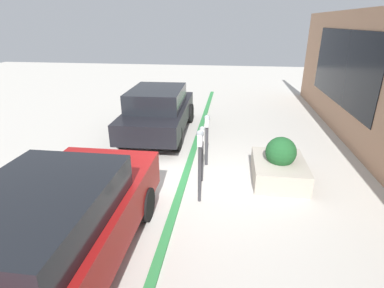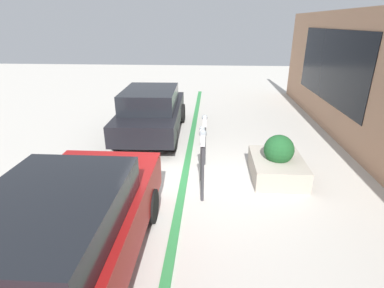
{
  "view_description": "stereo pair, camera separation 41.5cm",
  "coord_description": "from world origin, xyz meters",
  "px_view_note": "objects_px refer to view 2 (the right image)",
  "views": [
    {
      "loc": [
        -6.09,
        -0.91,
        3.43
      ],
      "look_at": [
        0.0,
        -0.1,
        0.92
      ],
      "focal_mm": 28.0,
      "sensor_mm": 36.0,
      "label": 1
    },
    {
      "loc": [
        -6.13,
        -0.5,
        3.43
      ],
      "look_at": [
        0.0,
        -0.1,
        0.92
      ],
      "focal_mm": 28.0,
      "sensor_mm": 36.0,
      "label": 2
    }
  ],
  "objects_px": {
    "parking_meter_second": "(202,146)",
    "parked_car_front": "(59,238)",
    "parked_car_middle": "(151,111)",
    "planter_box": "(277,163)",
    "parking_meter_nearest": "(203,154)",
    "parking_meter_middle": "(204,134)"
  },
  "relations": [
    {
      "from": "parking_meter_second",
      "to": "parked_car_front",
      "type": "xyz_separation_m",
      "value": [
        -3.08,
        1.79,
        -0.07
      ]
    },
    {
      "from": "parked_car_front",
      "to": "parked_car_middle",
      "type": "distance_m",
      "value": 6.05
    },
    {
      "from": "planter_box",
      "to": "parking_meter_second",
      "type": "bearing_deg",
      "value": 99.65
    },
    {
      "from": "parking_meter_second",
      "to": "parked_car_front",
      "type": "relative_size",
      "value": 0.29
    },
    {
      "from": "parked_car_front",
      "to": "parked_car_middle",
      "type": "height_order",
      "value": "parked_car_middle"
    },
    {
      "from": "parking_meter_second",
      "to": "planter_box",
      "type": "bearing_deg",
      "value": -80.35
    },
    {
      "from": "parking_meter_nearest",
      "to": "parked_car_middle",
      "type": "distance_m",
      "value": 4.21
    },
    {
      "from": "parking_meter_second",
      "to": "parked_car_middle",
      "type": "xyz_separation_m",
      "value": [
        2.97,
        1.71,
        -0.06
      ]
    },
    {
      "from": "planter_box",
      "to": "parked_car_middle",
      "type": "distance_m",
      "value": 4.4
    },
    {
      "from": "parked_car_middle",
      "to": "planter_box",
      "type": "bearing_deg",
      "value": -129.21
    },
    {
      "from": "parking_meter_middle",
      "to": "parked_car_front",
      "type": "distance_m",
      "value": 4.33
    },
    {
      "from": "planter_box",
      "to": "parked_car_front",
      "type": "distance_m",
      "value": 4.92
    },
    {
      "from": "planter_box",
      "to": "parked_car_middle",
      "type": "xyz_separation_m",
      "value": [
        2.67,
        3.48,
        0.43
      ]
    },
    {
      "from": "parking_meter_second",
      "to": "parked_car_middle",
      "type": "bearing_deg",
      "value": 29.95
    },
    {
      "from": "parked_car_front",
      "to": "parking_meter_second",
      "type": "bearing_deg",
      "value": -29.93
    },
    {
      "from": "parking_meter_nearest",
      "to": "parking_meter_second",
      "type": "distance_m",
      "value": 0.88
    },
    {
      "from": "parking_meter_second",
      "to": "planter_box",
      "type": "relative_size",
      "value": 0.85
    },
    {
      "from": "parking_meter_nearest",
      "to": "parking_meter_second",
      "type": "bearing_deg",
      "value": 2.71
    },
    {
      "from": "parking_meter_middle",
      "to": "planter_box",
      "type": "distance_m",
      "value": 1.89
    },
    {
      "from": "planter_box",
      "to": "parked_car_front",
      "type": "xyz_separation_m",
      "value": [
        -3.38,
        3.56,
        0.42
      ]
    },
    {
      "from": "parked_car_front",
      "to": "parked_car_middle",
      "type": "xyz_separation_m",
      "value": [
        6.05,
        -0.08,
        0.01
      ]
    },
    {
      "from": "parking_meter_nearest",
      "to": "parked_car_middle",
      "type": "bearing_deg",
      "value": 24.62
    }
  ]
}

